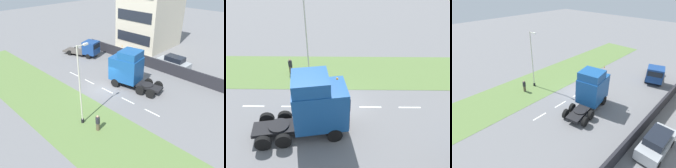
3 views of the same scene
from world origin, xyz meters
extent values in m
plane|color=slate|center=(0.00, 0.00, 0.00)|extent=(120.00, 120.00, 0.00)
cube|color=#607F42|center=(-6.00, 0.00, 0.01)|extent=(7.00, 44.00, 0.01)
cube|color=white|center=(0.00, -7.10, 0.00)|extent=(0.16, 1.80, 0.00)
cube|color=white|center=(0.00, -3.90, 0.00)|extent=(0.16, 1.80, 0.00)
cube|color=white|center=(0.00, -0.70, 0.00)|extent=(0.16, 1.80, 0.00)
cube|color=white|center=(0.00, 2.50, 0.00)|extent=(0.16, 1.80, 0.00)
cube|color=white|center=(0.00, 5.70, 0.00)|extent=(0.16, 1.80, 0.00)
cube|color=black|center=(2.89, -2.71, 0.67)|extent=(2.46, 6.50, 0.24)
cube|color=#195199|center=(2.65, -1.30, 2.20)|extent=(3.07, 3.88, 2.82)
cube|color=black|center=(2.34, 0.45, 1.58)|extent=(2.11, 0.43, 1.58)
cube|color=black|center=(2.34, 0.45, 2.82)|extent=(2.23, 0.45, 0.90)
cube|color=#195199|center=(2.74, -1.82, 4.06)|extent=(2.74, 2.65, 0.90)
sphere|color=orange|center=(3.14, -0.15, 4.58)|extent=(0.14, 0.14, 0.14)
cylinder|color=black|center=(3.14, -4.12, 0.85)|extent=(1.60, 1.60, 0.12)
cylinder|color=black|center=(1.37, -0.72, 0.52)|extent=(0.50, 1.08, 1.04)
cylinder|color=black|center=(3.64, -0.32, 0.52)|extent=(0.50, 1.08, 1.04)
cylinder|color=black|center=(1.95, -4.01, 0.52)|extent=(0.50, 1.08, 1.04)
cylinder|color=black|center=(4.22, -3.61, 0.52)|extent=(0.50, 1.08, 1.04)
cylinder|color=black|center=(2.17, -5.26, 0.52)|extent=(0.50, 1.08, 1.04)
cylinder|color=black|center=(4.44, -4.86, 0.52)|extent=(0.50, 1.08, 1.04)
cylinder|color=black|center=(-5.83, -3.24, 0.20)|extent=(0.28, 0.28, 0.40)
cylinder|color=beige|center=(-5.83, -3.24, 3.79)|extent=(0.13, 0.13, 7.57)
cylinder|color=brown|center=(-5.55, -5.06, 0.39)|extent=(0.34, 0.34, 0.77)
cylinder|color=#26262D|center=(-5.55, -5.06, 1.08)|extent=(0.39, 0.39, 0.61)
sphere|color=tan|center=(-5.55, -5.06, 1.49)|extent=(0.21, 0.21, 0.21)
camera|label=1|loc=(-15.73, -16.56, 13.10)|focal=35.00mm
camera|label=2|loc=(14.05, 0.05, 11.16)|focal=35.00mm
camera|label=3|loc=(13.06, -16.82, 12.90)|focal=30.00mm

